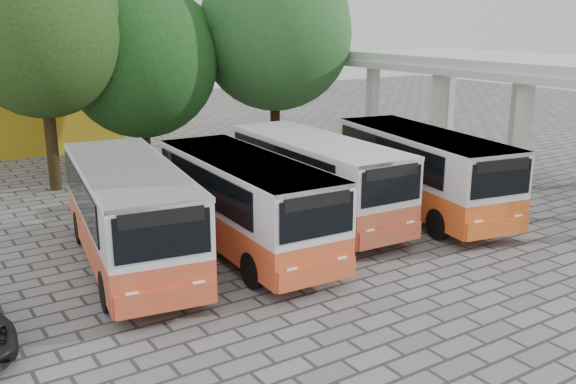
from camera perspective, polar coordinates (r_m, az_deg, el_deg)
ground at (r=19.66m, az=9.62°, el=-5.86°), size 90.00×90.00×0.00m
terminal_shelter at (r=28.97m, az=20.26°, el=10.22°), size 6.80×15.80×5.40m
bus_far_left at (r=18.81m, az=-13.93°, el=-1.48°), size 3.80×8.67×3.01m
bus_centre_left at (r=19.54m, az=-3.84°, el=-0.57°), size 2.87×8.24×2.93m
bus_centre_right at (r=22.40m, az=2.49°, el=1.58°), size 2.86×8.31×2.96m
bus_far_right at (r=23.85m, az=11.84°, el=2.18°), size 3.97×8.69×3.00m
tree_left at (r=27.87m, az=-20.96°, el=12.94°), size 6.52×6.21×9.25m
tree_middle at (r=30.20m, az=-12.84°, el=11.69°), size 7.22×6.88×8.51m
tree_right at (r=31.98m, az=-1.08°, el=14.40°), size 7.86×7.49×10.00m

